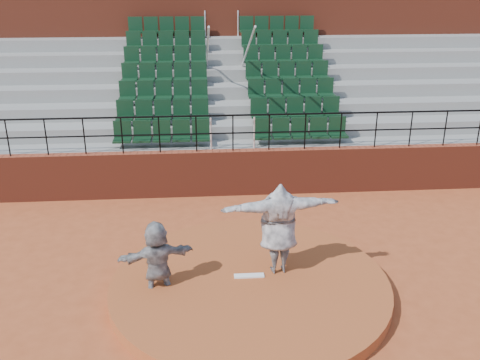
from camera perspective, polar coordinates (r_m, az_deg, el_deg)
name	(u,v)px	position (r m, az deg, el deg)	size (l,w,h in m)	color
ground	(250,291)	(10.85, 1.04, -11.78)	(90.00, 90.00, 0.00)	#A74B25
pitchers_mound	(250,286)	(10.79, 1.05, -11.22)	(5.50, 5.50, 0.25)	#A44D24
pitching_rubber	(249,276)	(10.84, 0.98, -10.17)	(0.60, 0.15, 0.03)	white
boundary_wall	(233,172)	(15.03, -0.74, 0.82)	(24.00, 0.30, 1.30)	maroon
wall_railing	(233,125)	(14.60, -0.76, 5.89)	(24.04, 0.05, 1.03)	black
seating_deck	(226,113)	(18.27, -1.51, 7.15)	(24.00, 5.97, 4.63)	gray
press_box_facade	(220,36)	(21.78, -2.13, 15.14)	(24.00, 3.00, 7.10)	maroon
pitcher	(279,228)	(10.62, 4.15, -5.14)	(2.34, 0.64, 1.90)	black
fielder	(157,260)	(10.43, -8.82, -8.44)	(1.47, 0.47, 1.59)	black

